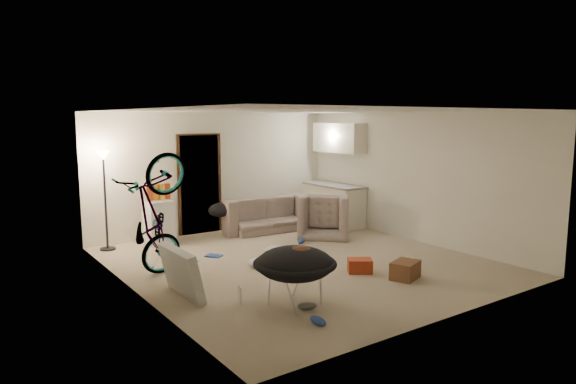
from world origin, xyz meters
TOP-DOWN VIEW (x-y plane):
  - floor at (0.00, 0.00)m, footprint 5.50×6.00m
  - ceiling at (0.00, 0.00)m, footprint 5.50×6.00m
  - wall_back at (0.00, 3.01)m, footprint 5.50×0.02m
  - wall_front at (0.00, -3.01)m, footprint 5.50×0.02m
  - wall_left at (-2.76, 0.00)m, footprint 0.02×6.00m
  - wall_right at (2.76, 0.00)m, footprint 0.02×6.00m
  - doorway at (-0.40, 2.97)m, footprint 0.85×0.10m
  - door_trim at (-0.40, 2.94)m, footprint 0.97×0.04m
  - floor_lamp at (-2.40, 2.65)m, footprint 0.28×0.28m
  - kitchen_counter at (2.43, 2.00)m, footprint 0.60×1.50m
  - counter_top at (2.43, 2.00)m, footprint 0.64×1.54m
  - kitchen_uppers at (2.56, 2.00)m, footprint 0.38×1.40m
  - sofa at (0.79, 2.45)m, footprint 1.91×0.86m
  - armchair at (1.62, 1.31)m, footprint 1.31×1.31m
  - bicycle at (-2.30, 0.56)m, footprint 2.01×1.09m
  - book_asset at (-1.83, -1.24)m, footprint 0.29×0.25m
  - mini_fridge at (-1.45, 2.55)m, footprint 0.50×0.50m
  - snack_box_0 at (-1.62, 2.55)m, footprint 0.11×0.08m
  - snack_box_1 at (-1.50, 2.55)m, footprint 0.11×0.08m
  - snack_box_2 at (-1.38, 2.55)m, footprint 0.11×0.09m
  - snack_box_3 at (-1.26, 2.55)m, footprint 0.12×0.10m
  - saucer_chair at (-1.24, -1.60)m, footprint 1.07×1.07m
  - hoodie at (-1.19, -1.63)m, footprint 0.61×0.57m
  - sofa_drape at (-0.16, 2.45)m, footprint 0.64×0.56m
  - tv_box at (-2.30, -0.46)m, footprint 0.26×1.01m
  - drink_case_a at (0.76, -1.65)m, footprint 0.55×0.47m
  - drink_case_b at (0.42, -1.03)m, footprint 0.46×0.43m
  - juicer at (1.21, -1.31)m, footprint 0.16×0.16m
  - newspaper at (0.23, 0.88)m, footprint 0.68×0.70m
  - book_blue at (-1.03, 1.11)m, footprint 0.31×0.33m
  - book_white at (-1.47, 1.08)m, footprint 0.19×0.24m
  - shoe_0 at (0.79, 1.01)m, footprint 0.27×0.23m
  - shoe_2 at (-1.39, -2.27)m, footprint 0.12×0.27m
  - shoe_3 at (-1.20, -1.81)m, footprint 0.27×0.20m
  - clothes_lump_a at (-0.09, 0.29)m, footprint 0.72×0.68m
  - clothes_lump_c at (-0.66, 0.11)m, footprint 0.61×0.59m

SIDE VIEW (x-z plane):
  - floor at x=0.00m, z-range -0.02..0.00m
  - newspaper at x=0.23m, z-range 0.00..0.01m
  - book_asset at x=-1.83m, z-range 0.00..0.02m
  - book_white at x=-1.47m, z-range 0.00..0.02m
  - book_blue at x=-1.03m, z-range 0.00..0.03m
  - shoe_3 at x=-1.20m, z-range 0.00..0.09m
  - shoe_0 at x=0.79m, z-range 0.00..0.10m
  - shoe_2 at x=-1.39m, z-range 0.00..0.10m
  - clothes_lump_c at x=-0.66m, z-range 0.00..0.14m
  - clothes_lump_a at x=-0.09m, z-range 0.00..0.19m
  - juicer at x=1.21m, z-range -0.02..0.21m
  - drink_case_b at x=0.42m, z-range 0.00..0.21m
  - drink_case_a at x=0.76m, z-range 0.00..0.26m
  - sofa at x=0.79m, z-range 0.00..0.54m
  - armchair at x=1.62m, z-range 0.00..0.64m
  - tv_box at x=-2.30m, z-range -0.01..0.67m
  - mini_fridge at x=-1.45m, z-range 0.00..0.84m
  - kitchen_counter at x=2.43m, z-range 0.00..0.88m
  - saucer_chair at x=-1.24m, z-range 0.07..0.83m
  - bicycle at x=-2.30m, z-range -0.05..1.06m
  - sofa_drape at x=-0.16m, z-range 0.40..0.68m
  - hoodie at x=-1.19m, z-range 0.55..0.77m
  - counter_top at x=2.43m, z-range 0.88..0.92m
  - snack_box_0 at x=-1.62m, z-range 0.85..1.15m
  - snack_box_1 at x=-1.50m, z-range 0.85..1.15m
  - snack_box_2 at x=-1.38m, z-range 0.85..1.15m
  - snack_box_3 at x=-1.26m, z-range 0.85..1.15m
  - doorway at x=-0.40m, z-range 0.00..2.04m
  - door_trim at x=-0.40m, z-range -0.03..2.07m
  - wall_back at x=0.00m, z-range 0.00..2.50m
  - wall_front at x=0.00m, z-range 0.00..2.50m
  - wall_left at x=-2.76m, z-range 0.00..2.50m
  - wall_right at x=2.76m, z-range 0.00..2.50m
  - floor_lamp at x=-2.40m, z-range 0.40..2.21m
  - kitchen_uppers at x=2.56m, z-range 1.62..2.27m
  - ceiling at x=0.00m, z-range 2.50..2.52m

